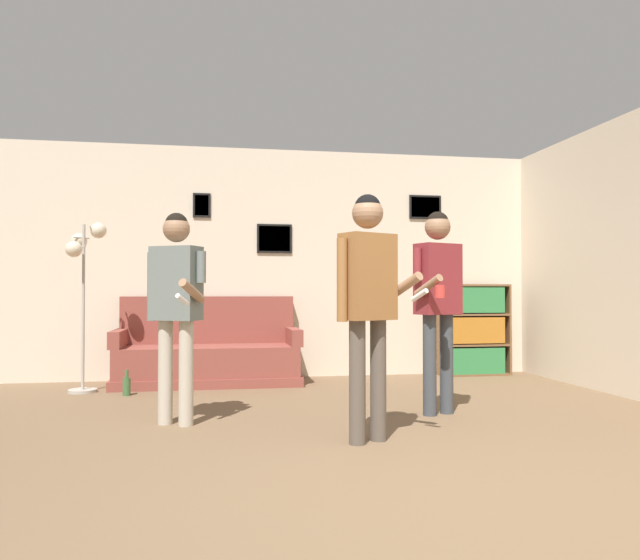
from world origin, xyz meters
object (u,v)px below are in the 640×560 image
floor_lamp (84,268)px  person_watcher_holding_cup (438,290)px  person_player_foreground_center (368,290)px  person_player_foreground_left (176,295)px  bottle_on_floor (127,386)px  couch (208,356)px  bookshelf (473,330)px

floor_lamp → person_watcher_holding_cup: 3.55m
person_player_foreground_center → person_player_foreground_left: bearing=149.0°
floor_lamp → bottle_on_floor: floor_lamp is taller
couch → person_watcher_holding_cup: 2.89m
person_player_foreground_center → bottle_on_floor: 3.04m
person_watcher_holding_cup → bottle_on_floor: 3.13m
couch → bottle_on_floor: (-0.77, -0.68, -0.21)m
bookshelf → person_watcher_holding_cup: person_watcher_holding_cup is taller
person_player_foreground_left → person_watcher_holding_cup: bearing=1.3°
person_watcher_holding_cup → floor_lamp: bearing=151.4°
person_player_foreground_left → person_player_foreground_center: (1.30, -0.78, 0.04)m
floor_lamp → person_player_foreground_center: floor_lamp is taller
person_player_foreground_left → person_watcher_holding_cup: person_watcher_holding_cup is taller
bookshelf → floor_lamp: floor_lamp is taller
floor_lamp → person_player_foreground_left: floor_lamp is taller
couch → bottle_on_floor: size_ratio=7.99×
couch → person_player_foreground_center: 3.18m
bookshelf → person_player_foreground_center: (-2.10, -3.10, 0.47)m
person_watcher_holding_cup → bottle_on_floor: size_ratio=6.67×
couch → person_player_foreground_left: bearing=-96.1°
person_player_foreground_left → person_player_foreground_center: size_ratio=0.97×
person_watcher_holding_cup → bottle_on_floor: (-2.65, 1.40, -0.93)m
couch → bottle_on_floor: 1.05m
person_player_foreground_center → person_watcher_holding_cup: (0.80, 0.83, 0.01)m
couch → person_watcher_holding_cup: bearing=-48.1°
bookshelf → bottle_on_floor: (-3.94, -0.87, -0.45)m
couch → person_player_foreground_center: (1.07, -2.91, 0.71)m
bookshelf → person_player_foreground_left: 4.14m
couch → bookshelf: (3.17, 0.19, 0.24)m
floor_lamp → person_player_foreground_center: bearing=-47.6°
bookshelf → bottle_on_floor: bearing=-167.6°
floor_lamp → person_watcher_holding_cup: floor_lamp is taller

